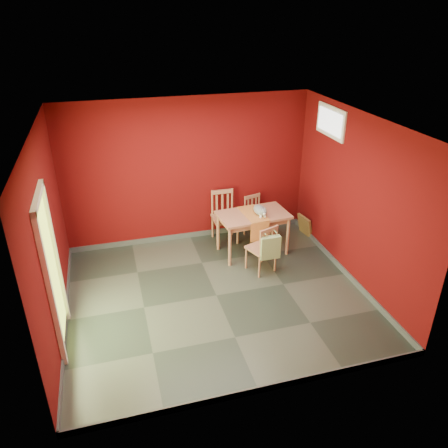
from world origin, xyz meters
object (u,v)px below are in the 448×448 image
object	(u,v)px
dining_table	(253,219)
chair_far_left	(224,216)
tote_bag	(270,247)
chair_near	(263,248)
cat	(260,209)
picture_frame	(305,226)
chair_far_right	(255,216)

from	to	relation	value
dining_table	chair_far_left	distance (m)	0.72
tote_bag	chair_near	bearing A→B (deg)	102.81
dining_table	cat	world-z (taller)	cat
dining_table	chair_near	world-z (taller)	chair_near
dining_table	cat	distance (m)	0.23
dining_table	chair_far_left	bearing A→B (deg)	121.13
picture_frame	chair_near	bearing A→B (deg)	-141.46
chair_far_left	chair_far_right	size ratio (longest dim) A/B	1.19
chair_far_right	cat	bearing A→B (deg)	-103.77
chair_far_right	tote_bag	bearing A→B (deg)	-100.21
dining_table	chair_far_right	world-z (taller)	chair_far_right
chair_far_right	picture_frame	distance (m)	1.00
tote_bag	dining_table	bearing A→B (deg)	89.90
chair_near	cat	size ratio (longest dim) A/B	2.10
chair_near	tote_bag	size ratio (longest dim) A/B	1.89
chair_near	chair_far_left	bearing A→B (deg)	104.12
dining_table	chair_far_right	distance (m)	0.70
chair_far_left	picture_frame	size ratio (longest dim) A/B	2.38
picture_frame	tote_bag	bearing A→B (deg)	-135.11
chair_near	picture_frame	xyz separation A→B (m)	(1.26, 1.00, -0.25)
chair_far_left	chair_near	size ratio (longest dim) A/B	1.12
dining_table	chair_near	bearing A→B (deg)	-94.22
chair_far_left	tote_bag	size ratio (longest dim) A/B	2.11
chair_far_right	tote_bag	xyz separation A→B (m)	(-0.26, -1.45, 0.14)
cat	picture_frame	size ratio (longest dim) A/B	1.01
chair_far_left	chair_near	distance (m)	1.29
dining_table	chair_far_right	size ratio (longest dim) A/B	1.57
chair_near	picture_frame	world-z (taller)	chair_near
chair_far_right	cat	size ratio (longest dim) A/B	1.97
chair_near	tote_bag	bearing A→B (deg)	-77.19
chair_far_left	chair_far_right	bearing A→B (deg)	-0.72
cat	tote_bag	bearing A→B (deg)	-120.51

